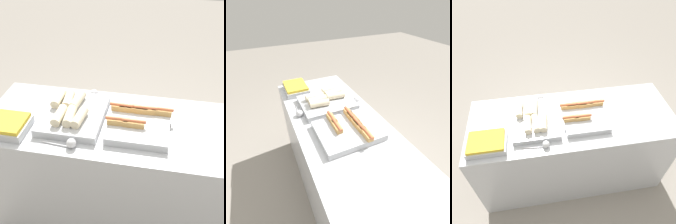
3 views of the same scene
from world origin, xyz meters
TOP-DOWN VIEW (x-y plane):
  - ground_plane at (0.00, 0.00)m, footprint 12.00×12.00m
  - counter at (0.00, 0.00)m, footprint 1.77×0.69m
  - tray_hotdogs at (0.09, 0.01)m, footprint 0.39×0.44m
  - tray_wraps at (-0.33, -0.00)m, footprint 0.38×0.46m
  - tray_side_front at (-0.70, -0.19)m, footprint 0.29×0.22m
  - serving_spoon_near at (-0.26, -0.27)m, footprint 0.21×0.06m
  - serving_spoon_far at (-0.26, 0.27)m, footprint 0.21×0.06m

SIDE VIEW (x-z plane):
  - ground_plane at x=0.00m, z-range 0.00..0.00m
  - counter at x=0.00m, z-range 0.00..0.87m
  - serving_spoon_far at x=-0.26m, z-range 0.87..0.92m
  - serving_spoon_near at x=-0.26m, z-range 0.87..0.92m
  - tray_hotdogs at x=0.09m, z-range 0.85..0.95m
  - tray_side_front at x=-0.70m, z-range 0.87..0.94m
  - tray_wraps at x=-0.33m, z-range 0.85..0.96m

